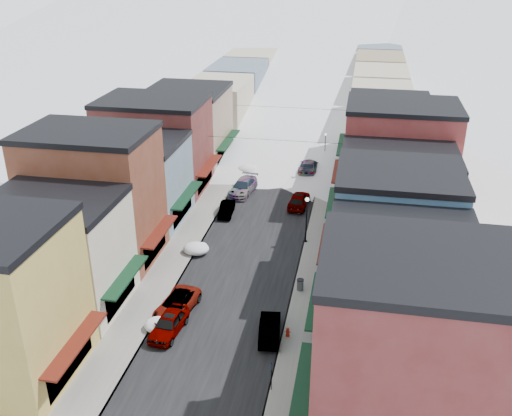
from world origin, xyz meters
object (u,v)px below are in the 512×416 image
at_px(car_white_suv, 177,305).
at_px(car_dark_hatch, 226,209).
at_px(fire_hydrant, 288,332).
at_px(car_green_sedan, 270,328).
at_px(trash_can, 300,285).
at_px(car_silver_sedan, 169,324).
at_px(streetlamp_near, 307,214).

xyz_separation_m(car_white_suv, car_dark_hatch, (-0.33, 18.76, -0.07)).
height_order(car_dark_hatch, fire_hydrant, car_dark_hatch).
height_order(car_green_sedan, trash_can, car_green_sedan).
bearing_deg(fire_hydrant, car_white_suv, 170.24).
bearing_deg(car_dark_hatch, car_silver_sedan, -93.03).
distance_m(car_white_suv, car_silver_sedan, 2.62).
bearing_deg(car_green_sedan, car_white_suv, -19.08).
bearing_deg(fire_hydrant, car_silver_sedan, -173.50).
bearing_deg(car_green_sedan, trash_can, -110.24).
bearing_deg(streetlamp_near, car_green_sedan, -93.95).
bearing_deg(car_green_sedan, car_silver_sedan, -0.07).
bearing_deg(trash_can, car_dark_hatch, 125.16).
bearing_deg(streetlamp_near, car_dark_hatch, 151.76).
distance_m(car_white_suv, fire_hydrant, 9.37).
bearing_deg(car_silver_sedan, car_white_suv, 101.00).
distance_m(car_green_sedan, trash_can, 6.78).
relative_size(trash_can, streetlamp_near, 0.21).
bearing_deg(car_dark_hatch, car_white_suv, -93.53).
distance_m(car_silver_sedan, car_dark_hatch, 21.38).
distance_m(car_silver_sedan, car_green_sedan, 7.69).
xyz_separation_m(car_green_sedan, streetlamp_near, (1.07, 15.46, 2.42)).
height_order(car_dark_hatch, streetlamp_near, streetlamp_near).
bearing_deg(car_dark_hatch, fire_hydrant, -69.37).
bearing_deg(fire_hydrant, streetlamp_near, 91.10).
relative_size(car_dark_hatch, car_green_sedan, 0.91).
bearing_deg(streetlamp_near, trash_can, -86.88).
distance_m(car_white_suv, trash_can, 10.62).
xyz_separation_m(car_white_suv, trash_can, (9.42, 4.92, -0.06)).
distance_m(fire_hydrant, trash_can, 6.51).
height_order(car_white_suv, trash_can, car_white_suv).
relative_size(car_silver_sedan, fire_hydrant, 6.29).
height_order(car_silver_sedan, car_dark_hatch, car_silver_sedan).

